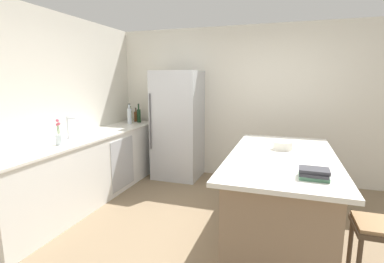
{
  "coord_description": "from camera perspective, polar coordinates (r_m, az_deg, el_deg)",
  "views": [
    {
      "loc": [
        0.56,
        -2.74,
        1.7
      ],
      "look_at": [
        -0.67,
        0.96,
        1.0
      ],
      "focal_mm": 26.75,
      "sensor_mm": 36.0,
      "label": 1
    }
  ],
  "objects": [
    {
      "name": "ground_plane",
      "position": [
        3.27,
        6.27,
        -21.19
      ],
      "size": [
        7.2,
        7.2,
        0.0
      ],
      "primitive_type": "plane",
      "color": "#7A664C"
    },
    {
      "name": "wall_rear",
      "position": [
        5.04,
        12.01,
        5.39
      ],
      "size": [
        6.0,
        0.1,
        2.6
      ],
      "primitive_type": "cube",
      "color": "silver",
      "rests_on": "ground_plane"
    },
    {
      "name": "wall_left",
      "position": [
        4.09,
        -29.19,
        3.27
      ],
      "size": [
        0.1,
        6.0,
        2.6
      ],
      "primitive_type": "cube",
      "color": "silver",
      "rests_on": "ground_plane"
    },
    {
      "name": "counter_run_left",
      "position": [
        4.37,
        -19.97,
        -6.83
      ],
      "size": [
        0.66,
        3.2,
        0.93
      ],
      "color": "silver",
      "rests_on": "ground_plane"
    },
    {
      "name": "kitchen_island",
      "position": [
        3.3,
        17.14,
        -12.21
      ],
      "size": [
        1.07,
        2.09,
        0.92
      ],
      "color": "#8E755B",
      "rests_on": "ground_plane"
    },
    {
      "name": "refrigerator",
      "position": [
        4.99,
        -2.84,
        1.28
      ],
      "size": [
        0.78,
        0.72,
        1.86
      ],
      "color": "#B7BABF",
      "rests_on": "ground_plane"
    },
    {
      "name": "bar_stool",
      "position": [
        2.73,
        33.16,
        -17.18
      ],
      "size": [
        0.36,
        0.36,
        0.64
      ],
      "color": "#473828",
      "rests_on": "ground_plane"
    },
    {
      "name": "sink_faucet",
      "position": [
        4.06,
        -23.38,
        0.72
      ],
      "size": [
        0.15,
        0.05,
        0.3
      ],
      "color": "silver",
      "rests_on": "counter_run_left"
    },
    {
      "name": "flower_vase",
      "position": [
        3.77,
        -25.0,
        -1.08
      ],
      "size": [
        0.09,
        0.09,
        0.31
      ],
      "color": "silver",
      "rests_on": "counter_run_left"
    },
    {
      "name": "syrup_bottle",
      "position": [
        5.5,
        -11.1,
        3.02
      ],
      "size": [
        0.07,
        0.07,
        0.26
      ],
      "color": "#5B3319",
      "rests_on": "counter_run_left"
    },
    {
      "name": "wine_bottle",
      "position": [
        5.35,
        -10.56,
        3.19
      ],
      "size": [
        0.07,
        0.07,
        0.35
      ],
      "color": "#19381E",
      "rests_on": "counter_run_left"
    },
    {
      "name": "olive_oil_bottle",
      "position": [
        5.32,
        -12.14,
        2.92
      ],
      "size": [
        0.06,
        0.06,
        0.31
      ],
      "color": "olive",
      "rests_on": "counter_run_left"
    },
    {
      "name": "soda_bottle",
      "position": [
        5.23,
        -12.37,
        3.15
      ],
      "size": [
        0.08,
        0.08,
        0.36
      ],
      "color": "silver",
      "rests_on": "counter_run_left"
    },
    {
      "name": "cookbook_stack",
      "position": [
        2.5,
        23.13,
        -7.72
      ],
      "size": [
        0.23,
        0.2,
        0.08
      ],
      "color": "#4C7F60",
      "rests_on": "kitchen_island"
    },
    {
      "name": "mixing_bowl",
      "position": [
        3.41,
        17.62,
        -2.66
      ],
      "size": [
        0.22,
        0.22,
        0.09
      ],
      "color": "silver",
      "rests_on": "kitchen_island"
    }
  ]
}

